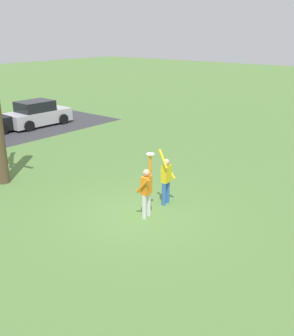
% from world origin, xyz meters
% --- Properties ---
extents(ground_plane, '(120.00, 120.00, 0.00)m').
position_xyz_m(ground_plane, '(0.00, 0.00, 0.00)').
color(ground_plane, '#567F3D').
extents(person_catcher, '(0.56, 0.49, 2.08)m').
position_xyz_m(person_catcher, '(-0.01, -0.35, 0.98)').
color(person_catcher, silver).
rests_on(person_catcher, ground_plane).
extents(person_defender, '(0.57, 0.49, 2.04)m').
position_xyz_m(person_defender, '(1.22, -0.22, 0.98)').
color(person_defender, '#3366B7').
rests_on(person_defender, ground_plane).
extents(frisbee_disc, '(0.25, 0.25, 0.02)m').
position_xyz_m(frisbee_disc, '(0.22, -0.32, 2.09)').
color(frisbee_disc, white).
rests_on(frisbee_disc, person_catcher).
extents(parked_car_silver, '(4.15, 2.13, 1.59)m').
position_xyz_m(parked_car_silver, '(5.57, 13.19, 0.73)').
color(parked_car_silver, '#BCBCC1').
rests_on(parked_car_silver, ground_plane).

